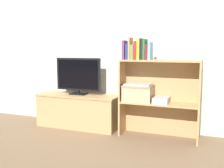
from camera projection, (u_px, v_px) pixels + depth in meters
The scene contains 20 objects.
ground_plane at pixel (108, 135), 3.15m from camera, with size 16.00×16.00×0.00m, color brown.
wall_back at pixel (120, 36), 3.38m from camera, with size 10.00×0.05×2.40m.
tv_stand at pixel (79, 110), 3.48m from camera, with size 1.10×0.41×0.43m.
tv at pixel (78, 75), 3.41m from camera, with size 0.62×0.14×0.48m.
bookshelf_lower_tier at pixel (160, 114), 3.08m from camera, with size 0.91×0.27×0.42m.
bookshelf_upper_tier at pixel (161, 76), 3.02m from camera, with size 0.91×0.27×0.49m.
book_plum at pixel (125, 50), 3.05m from camera, with size 0.03×0.13×0.22m.
book_navy at pixel (128, 52), 3.04m from camera, with size 0.03×0.12×0.18m.
book_tan at pixel (131, 49), 3.02m from camera, with size 0.02×0.14×0.25m.
book_olive at pixel (133, 52), 3.02m from camera, with size 0.04×0.15×0.17m.
book_crimson at pixel (136, 50), 3.00m from camera, with size 0.03×0.15×0.21m.
book_mustard at pixel (140, 49), 2.99m from camera, with size 0.03×0.16×0.24m.
book_charcoal at pixel (143, 49), 2.97m from camera, with size 0.02×0.12×0.24m.
book_forest at pixel (145, 49), 2.96m from camera, with size 0.02×0.14×0.23m.
book_maroon at pixel (147, 52), 2.96m from camera, with size 0.02×0.15×0.17m.
book_skyblue at pixel (150, 51), 2.94m from camera, with size 0.03×0.14×0.20m.
baby_monitor at pixel (197, 56), 2.80m from camera, with size 0.05×0.04×0.13m.
storage_basket_left at pixel (138, 92), 3.07m from camera, with size 0.34×0.24×0.19m.
laptop at pixel (138, 84), 3.06m from camera, with size 0.30×0.21×0.02m.
magazine_stack at pixel (161, 100), 2.99m from camera, with size 0.17×0.23×0.07m.
Camera 1 is at (1.15, -2.82, 1.02)m, focal length 42.00 mm.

